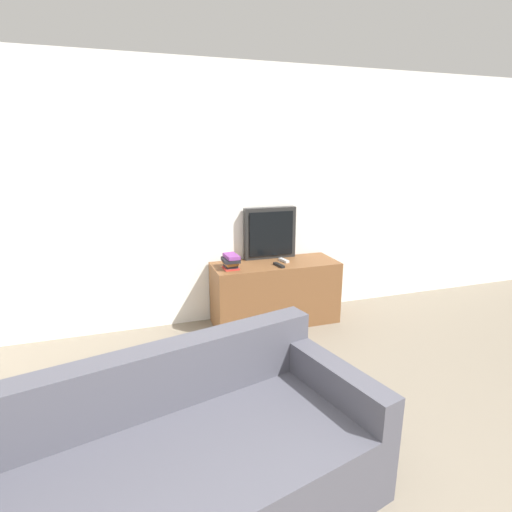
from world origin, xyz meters
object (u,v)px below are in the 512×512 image
object	(u,v)px
book_stack	(231,261)
remote_on_stand	(284,260)
television	(270,233)
remote_secondary	(279,265)
couch	(161,481)
tv_stand	(275,293)

from	to	relation	value
book_stack	remote_on_stand	size ratio (longest dim) A/B	1.43
book_stack	remote_on_stand	xyz separation A→B (m)	(0.59, 0.08, -0.06)
book_stack	television	bearing A→B (deg)	27.46
remote_on_stand	remote_secondary	bearing A→B (deg)	-127.46
television	couch	size ratio (longest dim) A/B	0.24
tv_stand	couch	distance (m)	2.48
tv_stand	remote_on_stand	world-z (taller)	remote_on_stand
television	book_stack	distance (m)	0.59
couch	remote_secondary	world-z (taller)	couch
television	tv_stand	bearing A→B (deg)	-93.20
television	remote_secondary	xyz separation A→B (m)	(-0.02, -0.32, -0.26)
television	couch	distance (m)	2.73
tv_stand	remote_secondary	distance (m)	0.36
television	remote_secondary	bearing A→B (deg)	-93.76
couch	book_stack	size ratio (longest dim) A/B	10.73
tv_stand	remote_secondary	world-z (taller)	remote_secondary
tv_stand	book_stack	distance (m)	0.63
couch	television	bearing A→B (deg)	45.23
tv_stand	book_stack	xyz separation A→B (m)	(-0.49, -0.06, 0.40)
tv_stand	television	xyz separation A→B (m)	(0.01, 0.20, 0.60)
book_stack	remote_secondary	world-z (taller)	book_stack
television	remote_secondary	size ratio (longest dim) A/B	3.35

